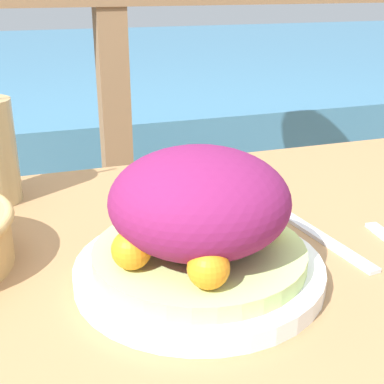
% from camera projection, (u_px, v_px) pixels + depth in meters
% --- Properties ---
extents(patio_table, '(1.00, 0.71, 0.71)m').
position_uv_depth(patio_table, '(234.00, 326.00, 0.68)').
color(patio_table, '#997047').
rests_on(patio_table, ground_plane).
extents(railing_fence, '(2.80, 0.08, 1.04)m').
position_uv_depth(railing_fence, '(113.00, 80.00, 1.29)').
color(railing_fence, brown).
rests_on(railing_fence, ground_plane).
extents(sea_backdrop, '(12.00, 4.00, 0.54)m').
position_uv_depth(sea_backdrop, '(49.00, 95.00, 3.68)').
color(sea_backdrop, teal).
rests_on(sea_backdrop, ground_plane).
extents(salad_plate, '(0.27, 0.27, 0.15)m').
position_uv_depth(salad_plate, '(199.00, 226.00, 0.56)').
color(salad_plate, white).
rests_on(salad_plate, patio_table).
extents(fork, '(0.04, 0.18, 0.00)m').
position_uv_depth(fork, '(324.00, 239.00, 0.66)').
color(fork, silver).
rests_on(fork, patio_table).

